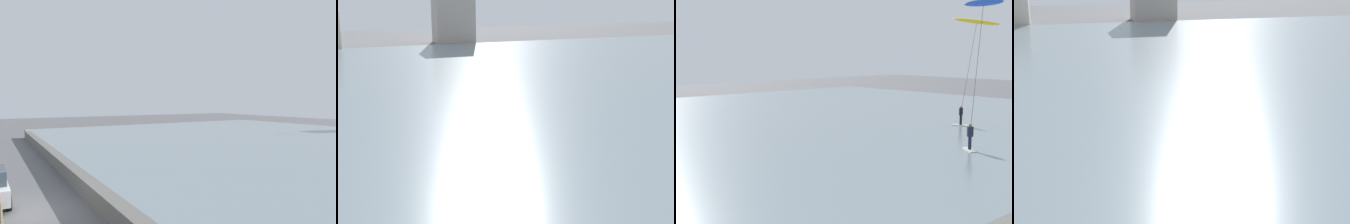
% 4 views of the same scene
% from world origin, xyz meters
% --- Properties ---
extents(kitesurfer_yellow, '(4.35, 3.61, 8.84)m').
position_xyz_m(kitesurfer_yellow, '(21.06, 18.35, 7.94)').
color(kitesurfer_yellow, silver).
rests_on(kitesurfer_yellow, water_bay).
extents(kitesurfer_blue, '(3.26, 2.61, 9.23)m').
position_xyz_m(kitesurfer_blue, '(12.84, 12.72, 7.80)').
color(kitesurfer_blue, silver).
rests_on(kitesurfer_blue, water_bay).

